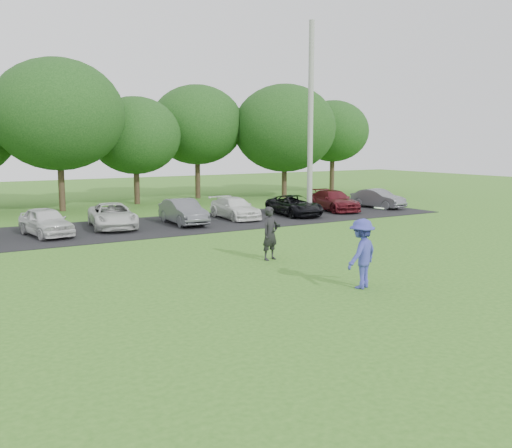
# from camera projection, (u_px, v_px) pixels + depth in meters

# --- Properties ---
(ground) EXTENTS (100.00, 100.00, 0.00)m
(ground) POSITION_uv_depth(u_px,v_px,m) (322.00, 286.00, 15.74)
(ground) COLOR #346C1E
(ground) RESTS_ON ground
(parking_lot) EXTENTS (32.00, 6.50, 0.03)m
(parking_lot) POSITION_uv_depth(u_px,v_px,m) (150.00, 227.00, 26.70)
(parking_lot) COLOR black
(parking_lot) RESTS_ON ground
(utility_pole) EXTENTS (0.28, 0.28, 10.11)m
(utility_pole) POSITION_uv_depth(u_px,v_px,m) (311.00, 121.00, 29.73)
(utility_pole) COLOR #999A95
(utility_pole) RESTS_ON ground
(frisbee_player) EXTENTS (1.39, 1.08, 2.25)m
(frisbee_player) POSITION_uv_depth(u_px,v_px,m) (362.00, 254.00, 15.40)
(frisbee_player) COLOR #393EA3
(frisbee_player) RESTS_ON ground
(camera_bystander) EXTENTS (0.74, 0.58, 1.80)m
(camera_bystander) POSITION_uv_depth(u_px,v_px,m) (270.00, 233.00, 19.11)
(camera_bystander) COLOR black
(camera_bystander) RESTS_ON ground
(parked_cars) EXTENTS (30.74, 4.81, 1.25)m
(parked_cars) POSITION_uv_depth(u_px,v_px,m) (134.00, 215.00, 26.33)
(parked_cars) COLOR silver
(parked_cars) RESTS_ON parking_lot
(tree_row) EXTENTS (42.39, 9.85, 8.64)m
(tree_row) POSITION_uv_depth(u_px,v_px,m) (113.00, 126.00, 35.01)
(tree_row) COLOR #38281C
(tree_row) RESTS_ON ground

